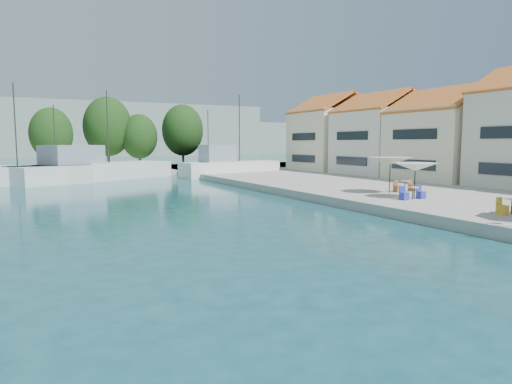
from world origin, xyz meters
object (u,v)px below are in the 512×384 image
trawler_03 (91,171)px  trawler_04 (229,168)px  umbrella_white (415,167)px  umbrella_cream (390,161)px

trawler_03 → trawler_04: same height
umbrella_white → trawler_03: bearing=115.9°
trawler_04 → umbrella_cream: trawler_04 is taller
umbrella_cream → trawler_04: bearing=90.9°
trawler_04 → umbrella_cream: (0.41, -26.56, 1.74)m
trawler_03 → trawler_04: (15.39, -1.80, 0.00)m
trawler_03 → trawler_04: size_ratio=1.43×
trawler_04 → umbrella_white: bearing=-99.6°
trawler_04 → trawler_03: bearing=164.1°
trawler_03 → umbrella_white: 34.73m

